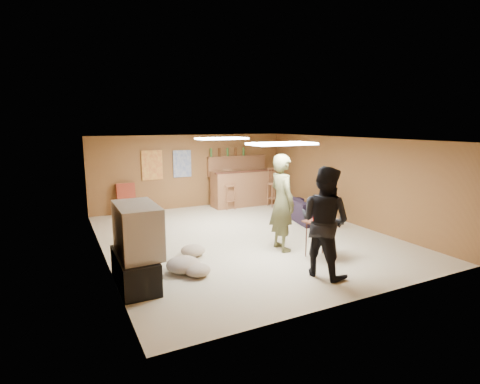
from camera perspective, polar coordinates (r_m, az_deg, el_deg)
name	(u,v)px	position (r m, az deg, el deg)	size (l,w,h in m)	color
ground	(244,237)	(8.55, 0.60, -6.82)	(7.00, 7.00, 0.00)	#C4B696
ceiling	(244,139)	(8.18, 0.63, 8.07)	(6.00, 7.00, 0.02)	silver
wall_back	(191,171)	(11.49, -7.41, 3.15)	(6.00, 0.02, 2.20)	brown
wall_front	(359,228)	(5.50, 17.63, -5.21)	(6.00, 0.02, 2.20)	brown
wall_left	(101,201)	(7.44, -20.40, -1.36)	(0.02, 7.00, 2.20)	brown
wall_right	(348,180)	(10.01, 16.08, 1.77)	(0.02, 7.00, 2.20)	brown
tv_stand	(135,270)	(6.28, -15.73, -11.31)	(0.55, 1.30, 0.50)	black
dvd_box	(149,273)	(6.36, -13.70, -11.91)	(0.35, 0.50, 0.08)	#B2B2B7
tv_body	(137,229)	(6.09, -15.38, -5.53)	(0.60, 1.10, 0.80)	#B2B2B7
tv_screen	(157,227)	(6.15, -12.54, -5.24)	(0.02, 0.95, 0.65)	navy
bar_counter	(243,188)	(11.65, 0.54, 0.60)	(2.00, 0.60, 1.10)	brown
bar_lip	(247,171)	(11.35, 1.12, 3.15)	(2.10, 0.12, 0.05)	#3E1E13
bar_shelf	(237,156)	(11.93, -0.45, 5.43)	(2.00, 0.18, 0.05)	brown
bar_backing	(237,166)	(11.97, -0.49, 4.01)	(2.00, 0.14, 0.60)	brown
poster_left	(152,165)	(11.08, -13.24, 4.00)	(0.60, 0.03, 0.85)	#BF3F26
poster_right	(182,164)	(11.32, -8.80, 4.28)	(0.55, 0.03, 0.80)	#334C99
folding_chair_stack	(126,199)	(10.91, -16.94, -1.06)	(0.50, 0.14, 0.90)	maroon
ceiling_panel_front	(282,144)	(6.88, 6.41, 7.32)	(1.20, 0.60, 0.04)	white
ceiling_panel_back	(222,139)	(9.26, -2.80, 8.15)	(1.20, 0.60, 0.04)	white
person_olive	(282,202)	(7.54, 6.43, -1.60)	(0.71, 0.47, 1.95)	brown
person_black	(324,222)	(6.39, 12.71, -4.43)	(0.90, 0.70, 1.85)	black
sofa	(303,208)	(10.23, 9.62, -2.46)	(1.93, 0.75, 0.56)	black
tray_table	(320,239)	(7.34, 12.03, -7.05)	(0.56, 0.44, 0.72)	#3E1E13
cup_red_near	(315,218)	(7.19, 11.33, -3.95)	(0.08, 0.08, 0.11)	red
cup_red_far	(327,219)	(7.21, 13.17, -4.00)	(0.07, 0.07, 0.10)	red
cup_blue	(324,215)	(7.41, 12.64, -3.51)	(0.09, 0.09, 0.12)	navy
bar_stool_left	(229,188)	(11.14, -1.66, 0.61)	(0.40, 0.40, 1.28)	brown
bar_stool_right	(274,187)	(11.56, 5.14, 0.81)	(0.39, 0.39, 1.23)	brown
cushion_near_tv	(183,265)	(6.65, -8.65, -10.88)	(0.59, 0.59, 0.27)	tan
cushion_mid	(193,250)	(7.40, -7.20, -8.82)	(0.47, 0.47, 0.21)	tan
cushion_far	(197,270)	(6.47, -6.50, -11.74)	(0.44, 0.44, 0.20)	tan
bottle_row	(228,152)	(11.75, -1.90, 6.11)	(1.20, 0.08, 0.26)	#3F7233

